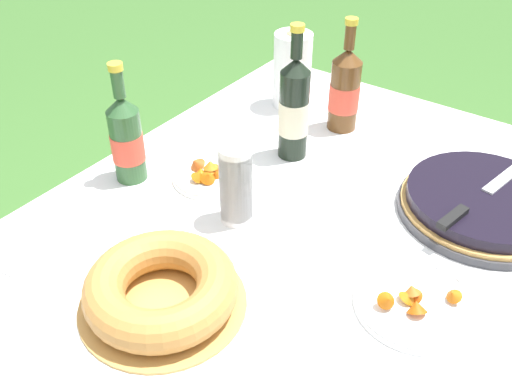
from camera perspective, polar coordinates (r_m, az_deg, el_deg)
The scene contains 12 objects.
garden_table at distance 1.24m, azimuth 5.32°, elevation -8.04°, with size 1.57×1.23×0.67m.
tablecloth at distance 1.21m, azimuth 5.44°, elevation -6.56°, with size 1.58×1.24×0.10m.
berry_tart at distance 1.38m, azimuth 21.79°, elevation -1.09°, with size 0.38×0.38×0.06m.
serving_knife at distance 1.33m, azimuth 21.52°, elevation -0.42°, with size 0.37×0.10×0.01m.
bundt_cake at distance 1.08m, azimuth -9.45°, elevation -9.54°, with size 0.32×0.32×0.08m.
cup_stack at distance 1.22m, azimuth -2.11°, elevation 0.68°, with size 0.07×0.07×0.19m.
cider_bottle_green at distance 1.38m, azimuth -12.83°, elevation 5.23°, with size 0.08×0.08×0.30m.
cider_bottle_amber at distance 1.58m, azimuth 8.86°, elevation 10.07°, with size 0.08×0.08×0.31m.
juice_bottle_red at distance 1.43m, azimuth 3.82°, elevation 8.31°, with size 0.08×0.08×0.35m.
snack_plate_near at distance 1.12m, azimuth 15.71°, elevation -10.56°, with size 0.23×0.23×0.06m.
snack_plate_far at distance 1.40m, azimuth -4.58°, elevation 1.82°, with size 0.19×0.19×0.05m.
paper_towel_roll at distance 1.69m, azimuth 3.66°, elevation 12.05°, with size 0.11×0.11×0.22m.
Camera 1 is at (-0.78, -0.42, 1.48)m, focal length 40.00 mm.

